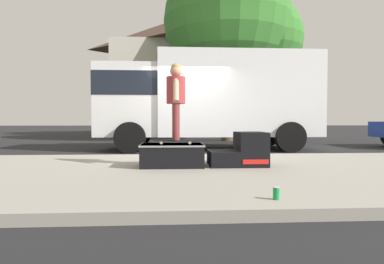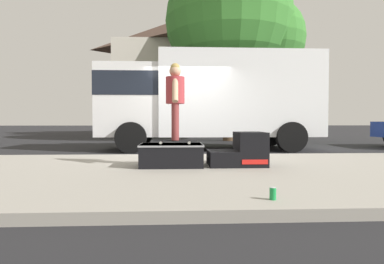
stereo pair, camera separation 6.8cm
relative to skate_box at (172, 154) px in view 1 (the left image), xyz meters
name	(u,v)px [view 1 (the left image)]	position (x,y,z in m)	size (l,w,h in m)	color
ground_plane	(189,157)	(0.42, 2.60, -0.33)	(140.00, 140.00, 0.00)	black
sidewalk_slab	(198,173)	(0.42, -0.40, -0.27)	(50.00, 5.00, 0.12)	gray
skate_box	(172,154)	(0.00, 0.00, 0.00)	(1.10, 0.81, 0.39)	black
kicker_ramp	(242,152)	(1.25, 0.00, 0.04)	(1.00, 0.73, 0.60)	black
skateboard	(176,141)	(0.07, 0.01, 0.24)	(0.79, 0.26, 0.07)	black
skater_kid	(176,95)	(0.07, 0.01, 1.05)	(0.33, 0.70, 1.36)	brown
soda_can	(276,193)	(1.05, -2.54, -0.15)	(0.07, 0.07, 0.13)	#198C3F
box_truck	(206,97)	(1.11, 4.80, 1.37)	(6.91, 2.63, 3.05)	white
street_tree_main	(235,26)	(2.96, 9.58, 5.13)	(6.59, 5.99, 8.63)	brown
house_behind	(182,75)	(0.70, 17.67, 3.91)	(9.54, 8.23, 8.40)	beige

